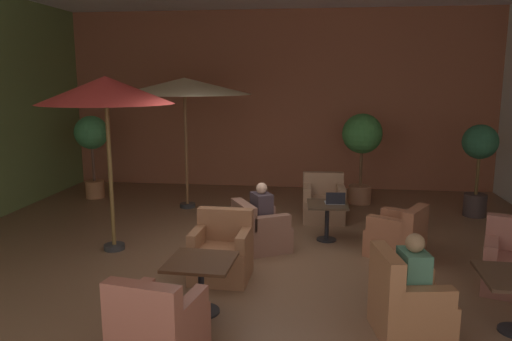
{
  "coord_description": "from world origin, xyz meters",
  "views": [
    {
      "loc": [
        0.91,
        -6.85,
        2.59
      ],
      "look_at": [
        0.0,
        0.49,
        1.21
      ],
      "focal_mm": 34.22,
      "sensor_mm": 36.0,
      "label": 1
    }
  ],
  "objects_px": {
    "patron_with_friend": "(413,269)",
    "iced_drink_cup": "(330,199)",
    "potted_tree_left_corner": "(479,156)",
    "potted_tree_mid_left": "(362,142)",
    "armchair_mid_center_north": "(158,329)",
    "patron_by_window": "(262,207)",
    "open_laptop": "(335,201)",
    "armchair_front_left_east": "(323,203)",
    "armchair_front_left_south": "(259,231)",
    "armchair_front_left_north": "(398,236)",
    "potted_tree_mid_right": "(92,141)",
    "patio_umbrella_center_beige": "(185,87)",
    "armchair_mid_center_east": "(222,254)",
    "patio_umbrella_tall_red": "(106,91)",
    "cafe_table_mid_center": "(201,273)",
    "armchair_front_right_east": "(407,305)",
    "cafe_table_front_left": "(327,212)"
  },
  "relations": [
    {
      "from": "cafe_table_mid_center",
      "to": "potted_tree_left_corner",
      "type": "height_order",
      "value": "potted_tree_left_corner"
    },
    {
      "from": "armchair_mid_center_east",
      "to": "patio_umbrella_tall_red",
      "type": "distance_m",
      "value": 2.94
    },
    {
      "from": "cafe_table_mid_center",
      "to": "patron_with_friend",
      "type": "height_order",
      "value": "patron_with_friend"
    },
    {
      "from": "cafe_table_mid_center",
      "to": "armchair_mid_center_north",
      "type": "bearing_deg",
      "value": -100.08
    },
    {
      "from": "potted_tree_left_corner",
      "to": "potted_tree_mid_left",
      "type": "distance_m",
      "value": 2.24
    },
    {
      "from": "cafe_table_front_left",
      "to": "potted_tree_left_corner",
      "type": "bearing_deg",
      "value": 32.37
    },
    {
      "from": "patio_umbrella_tall_red",
      "to": "patron_by_window",
      "type": "relative_size",
      "value": 4.05
    },
    {
      "from": "open_laptop",
      "to": "armchair_front_right_east",
      "type": "bearing_deg",
      "value": -77.73
    },
    {
      "from": "iced_drink_cup",
      "to": "armchair_mid_center_north",
      "type": "bearing_deg",
      "value": -113.47
    },
    {
      "from": "patio_umbrella_center_beige",
      "to": "potted_tree_left_corner",
      "type": "xyz_separation_m",
      "value": [
        5.66,
        0.05,
        -1.28
      ]
    },
    {
      "from": "cafe_table_front_left",
      "to": "armchair_front_left_south",
      "type": "relative_size",
      "value": 0.66
    },
    {
      "from": "armchair_mid_center_east",
      "to": "patron_with_friend",
      "type": "xyz_separation_m",
      "value": [
        2.21,
        -1.22,
        0.39
      ]
    },
    {
      "from": "potted_tree_mid_left",
      "to": "potted_tree_mid_right",
      "type": "height_order",
      "value": "potted_tree_mid_left"
    },
    {
      "from": "cafe_table_mid_center",
      "to": "armchair_mid_center_north",
      "type": "relative_size",
      "value": 0.86
    },
    {
      "from": "armchair_front_left_south",
      "to": "potted_tree_mid_left",
      "type": "xyz_separation_m",
      "value": [
        1.79,
        3.12,
        1.02
      ]
    },
    {
      "from": "armchair_front_left_south",
      "to": "open_laptop",
      "type": "distance_m",
      "value": 1.35
    },
    {
      "from": "armchair_front_left_north",
      "to": "armchair_front_left_south",
      "type": "height_order",
      "value": "armchair_front_left_north"
    },
    {
      "from": "patron_by_window",
      "to": "open_laptop",
      "type": "height_order",
      "value": "patron_by_window"
    },
    {
      "from": "armchair_front_left_north",
      "to": "armchair_front_right_east",
      "type": "distance_m",
      "value": 2.38
    },
    {
      "from": "armchair_front_left_east",
      "to": "armchair_front_right_east",
      "type": "height_order",
      "value": "armchair_front_right_east"
    },
    {
      "from": "patio_umbrella_center_beige",
      "to": "patron_with_friend",
      "type": "distance_m",
      "value": 6.17
    },
    {
      "from": "iced_drink_cup",
      "to": "potted_tree_mid_right",
      "type": "bearing_deg",
      "value": 156.6
    },
    {
      "from": "cafe_table_front_left",
      "to": "potted_tree_mid_right",
      "type": "relative_size",
      "value": 0.36
    },
    {
      "from": "armchair_front_left_east",
      "to": "potted_tree_mid_right",
      "type": "height_order",
      "value": "potted_tree_mid_right"
    },
    {
      "from": "cafe_table_front_left",
      "to": "armchair_front_left_east",
      "type": "relative_size",
      "value": 0.77
    },
    {
      "from": "armchair_front_left_east",
      "to": "open_laptop",
      "type": "relative_size",
      "value": 2.6
    },
    {
      "from": "patio_umbrella_tall_red",
      "to": "patron_by_window",
      "type": "distance_m",
      "value": 2.87
    },
    {
      "from": "armchair_front_left_east",
      "to": "armchair_front_left_south",
      "type": "xyz_separation_m",
      "value": [
        -1.0,
        -1.76,
        -0.03
      ]
    },
    {
      "from": "potted_tree_mid_left",
      "to": "potted_tree_mid_right",
      "type": "bearing_deg",
      "value": -177.79
    },
    {
      "from": "patio_umbrella_tall_red",
      "to": "iced_drink_cup",
      "type": "xyz_separation_m",
      "value": [
        3.31,
        0.96,
        -1.75
      ]
    },
    {
      "from": "armchair_mid_center_east",
      "to": "potted_tree_mid_left",
      "type": "bearing_deg",
      "value": 63.24
    },
    {
      "from": "armchair_front_right_east",
      "to": "cafe_table_front_left",
      "type": "bearing_deg",
      "value": 104.49
    },
    {
      "from": "armchair_mid_center_east",
      "to": "patron_by_window",
      "type": "distance_m",
      "value": 1.28
    },
    {
      "from": "cafe_table_front_left",
      "to": "iced_drink_cup",
      "type": "relative_size",
      "value": 6.04
    },
    {
      "from": "patron_by_window",
      "to": "open_laptop",
      "type": "relative_size",
      "value": 1.97
    },
    {
      "from": "armchair_front_left_east",
      "to": "patio_umbrella_tall_red",
      "type": "xyz_separation_m",
      "value": [
        -3.23,
        -2.04,
        2.1
      ]
    },
    {
      "from": "armchair_mid_center_north",
      "to": "patron_with_friend",
      "type": "height_order",
      "value": "patron_with_friend"
    },
    {
      "from": "armchair_mid_center_east",
      "to": "patron_by_window",
      "type": "xyz_separation_m",
      "value": [
        0.4,
        1.16,
        0.35
      ]
    },
    {
      "from": "armchair_front_left_east",
      "to": "cafe_table_mid_center",
      "type": "bearing_deg",
      "value": -109.74
    },
    {
      "from": "potted_tree_left_corner",
      "to": "patron_with_friend",
      "type": "bearing_deg",
      "value": -113.46
    },
    {
      "from": "armchair_front_left_east",
      "to": "patron_by_window",
      "type": "bearing_deg",
      "value": -119.0
    },
    {
      "from": "armchair_front_left_east",
      "to": "patio_umbrella_center_beige",
      "type": "bearing_deg",
      "value": 168.25
    },
    {
      "from": "patron_with_friend",
      "to": "iced_drink_cup",
      "type": "height_order",
      "value": "patron_with_friend"
    },
    {
      "from": "patio_umbrella_center_beige",
      "to": "potted_tree_left_corner",
      "type": "height_order",
      "value": "patio_umbrella_center_beige"
    },
    {
      "from": "patron_with_friend",
      "to": "iced_drink_cup",
      "type": "distance_m",
      "value": 3.14
    },
    {
      "from": "potted_tree_mid_left",
      "to": "open_laptop",
      "type": "height_order",
      "value": "potted_tree_mid_left"
    },
    {
      "from": "armchair_mid_center_east",
      "to": "iced_drink_cup",
      "type": "height_order",
      "value": "armchair_mid_center_east"
    },
    {
      "from": "armchair_front_left_south",
      "to": "open_laptop",
      "type": "relative_size",
      "value": 3.02
    },
    {
      "from": "armchair_mid_center_east",
      "to": "armchair_front_left_south",
      "type": "bearing_deg",
      "value": 72.3
    },
    {
      "from": "armchair_front_left_north",
      "to": "armchair_front_left_south",
      "type": "relative_size",
      "value": 0.98
    }
  ]
}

